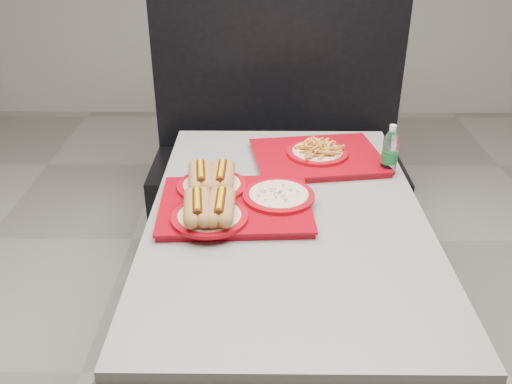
{
  "coord_description": "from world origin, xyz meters",
  "views": [
    {
      "loc": [
        -0.09,
        -1.54,
        1.66
      ],
      "look_at": [
        -0.1,
        -0.02,
        0.83
      ],
      "focal_mm": 38.0,
      "sensor_mm": 36.0,
      "label": 1
    }
  ],
  "objects_px": {
    "booth_bench": "(277,164)",
    "tray_far": "(317,154)",
    "tray_near": "(229,199)",
    "water_bottle": "(390,153)",
    "diner_table": "(286,252)"
  },
  "relations": [
    {
      "from": "tray_far",
      "to": "water_bottle",
      "type": "xyz_separation_m",
      "value": [
        0.26,
        -0.1,
        0.05
      ]
    },
    {
      "from": "diner_table",
      "to": "tray_near",
      "type": "height_order",
      "value": "tray_near"
    },
    {
      "from": "tray_far",
      "to": "booth_bench",
      "type": "bearing_deg",
      "value": 100.78
    },
    {
      "from": "diner_table",
      "to": "water_bottle",
      "type": "xyz_separation_m",
      "value": [
        0.39,
        0.29,
        0.25
      ]
    },
    {
      "from": "diner_table",
      "to": "booth_bench",
      "type": "xyz_separation_m",
      "value": [
        0.0,
        1.09,
        -0.18
      ]
    },
    {
      "from": "diner_table",
      "to": "tray_near",
      "type": "distance_m",
      "value": 0.28
    },
    {
      "from": "booth_bench",
      "to": "tray_near",
      "type": "distance_m",
      "value": 1.17
    },
    {
      "from": "booth_bench",
      "to": "tray_near",
      "type": "height_order",
      "value": "booth_bench"
    },
    {
      "from": "diner_table",
      "to": "booth_bench",
      "type": "bearing_deg",
      "value": 90.0
    },
    {
      "from": "booth_bench",
      "to": "tray_far",
      "type": "xyz_separation_m",
      "value": [
        0.13,
        -0.7,
        0.38
      ]
    },
    {
      "from": "diner_table",
      "to": "water_bottle",
      "type": "distance_m",
      "value": 0.54
    },
    {
      "from": "tray_near",
      "to": "water_bottle",
      "type": "bearing_deg",
      "value": 25.53
    },
    {
      "from": "tray_far",
      "to": "diner_table",
      "type": "bearing_deg",
      "value": -108.89
    },
    {
      "from": "tray_near",
      "to": "tray_far",
      "type": "height_order",
      "value": "tray_near"
    },
    {
      "from": "tray_far",
      "to": "water_bottle",
      "type": "relative_size",
      "value": 2.83
    }
  ]
}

